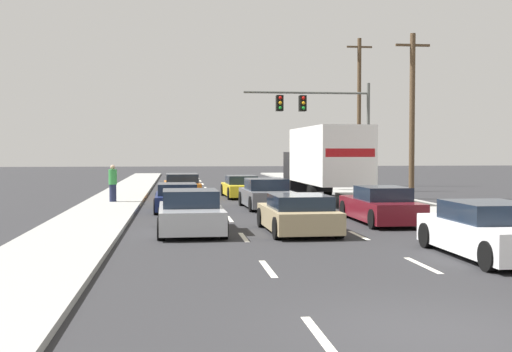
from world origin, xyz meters
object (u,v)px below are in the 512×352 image
car_navy (177,198)px  utility_pole_far (359,110)px  utility_pole_mid (412,114)px  pedestrian_near_corner (113,183)px  car_orange (182,187)px  car_tan (298,215)px  car_yellow (241,187)px  car_maroon (381,206)px  car_silver (190,213)px  car_white (490,232)px  box_truck (324,159)px  traffic_signal_mast (317,112)px  car_gray (266,195)px

car_navy → utility_pole_far: bearing=53.9°
utility_pole_mid → pedestrian_near_corner: (-14.95, -1.64, -3.39)m
car_orange → utility_pole_far: utility_pole_far is taller
car_tan → utility_pole_far: utility_pole_far is taller
car_orange → utility_pole_mid: 12.54m
car_yellow → car_tan: same height
car_tan → car_navy: bearing=115.5°
car_navy → car_yellow: size_ratio=1.03×
car_tan → car_maroon: car_maroon is taller
car_navy → car_silver: size_ratio=1.01×
car_tan → car_white: (3.59, -5.05, 0.05)m
box_truck → traffic_signal_mast: (1.32, 7.76, 2.78)m
utility_pole_far → pedestrian_near_corner: 21.36m
car_gray → car_silver: bearing=-113.5°
car_tan → traffic_signal_mast: (4.82, 19.39, 4.31)m
pedestrian_near_corner → car_gray: bearing=-22.6°
car_gray → car_tan: size_ratio=1.03×
car_white → pedestrian_near_corner: pedestrian_near_corner is taller
box_truck → car_navy: bearing=-150.8°
car_maroon → box_truck: bearing=89.0°
car_maroon → pedestrian_near_corner: bearing=138.3°
traffic_signal_mast → box_truck: bearing=-99.6°
car_gray → car_white: bearing=-75.7°
car_orange → car_gray: 7.56m
car_silver → box_truck: (6.75, 11.16, 1.49)m
car_navy → box_truck: 8.33m
traffic_signal_mast → utility_pole_mid: bearing=-61.8°
car_silver → car_yellow: car_silver is taller
car_yellow → car_gray: 6.65m
car_orange → pedestrian_near_corner: bearing=-129.8°
car_orange → car_white: car_white is taller
car_orange → car_gray: car_orange is taller
car_orange → car_yellow: car_orange is taller
box_truck → utility_pole_far: (5.56, 13.41, 3.24)m
car_white → car_gray: bearing=104.3°
car_navy → car_maroon: (6.98, -5.32, 0.04)m
car_white → utility_pole_far: size_ratio=0.43×
car_navy → car_tan: bearing=-64.5°
pedestrian_near_corner → car_orange: bearing=50.2°
car_tan → utility_pole_mid: (8.36, 12.81, 3.83)m
car_tan → car_white: car_white is taller
car_silver → car_tan: bearing=-8.3°
car_gray → car_white: 13.82m
car_gray → traffic_signal_mast: 12.72m
car_yellow → car_tan: (0.25, -14.98, 0.02)m
box_truck → car_maroon: 9.43m
box_truck → car_orange: bearing=154.0°
traffic_signal_mast → car_gray: bearing=-112.8°
car_maroon → utility_pole_far: bearing=75.9°
car_yellow → utility_pole_far: bearing=47.2°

